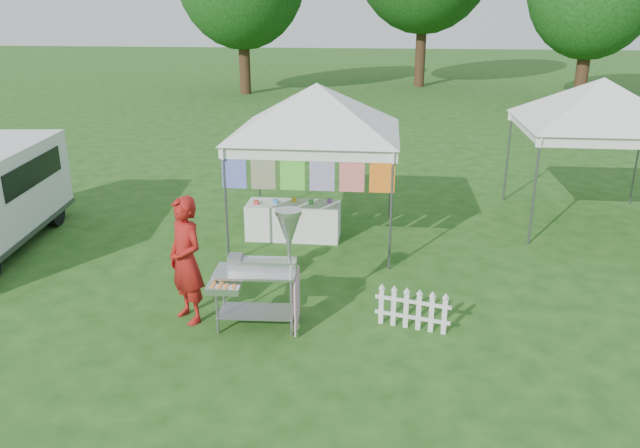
# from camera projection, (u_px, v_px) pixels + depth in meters

# --- Properties ---
(ground) EXTENTS (120.00, 120.00, 0.00)m
(ground) POSITION_uv_depth(u_px,v_px,m) (290.00, 322.00, 9.03)
(ground) COLOR #1E4814
(ground) RESTS_ON ground
(canopy_main) EXTENTS (4.24, 4.24, 3.45)m
(canopy_main) POSITION_uv_depth(u_px,v_px,m) (317.00, 84.00, 11.31)
(canopy_main) COLOR #59595E
(canopy_main) RESTS_ON ground
(canopy_right) EXTENTS (4.24, 4.24, 3.45)m
(canopy_right) POSITION_uv_depth(u_px,v_px,m) (605.00, 78.00, 12.17)
(canopy_right) COLOR #59595E
(canopy_right) RESTS_ON ground
(donut_cart) EXTENTS (1.25, 0.92, 1.74)m
(donut_cart) POSITION_uv_depth(u_px,v_px,m) (268.00, 261.00, 8.56)
(donut_cart) COLOR gray
(donut_cart) RESTS_ON ground
(vendor) EXTENTS (0.80, 0.78, 1.86)m
(vendor) POSITION_uv_depth(u_px,v_px,m) (186.00, 260.00, 8.81)
(vendor) COLOR maroon
(vendor) RESTS_ON ground
(picket_fence) EXTENTS (1.05, 0.29, 0.56)m
(picket_fence) POSITION_uv_depth(u_px,v_px,m) (412.00, 310.00, 8.75)
(picket_fence) COLOR silver
(picket_fence) RESTS_ON ground
(display_table) EXTENTS (1.80, 0.70, 0.70)m
(display_table) POSITION_uv_depth(u_px,v_px,m) (293.00, 221.00, 12.20)
(display_table) COLOR white
(display_table) RESTS_ON ground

